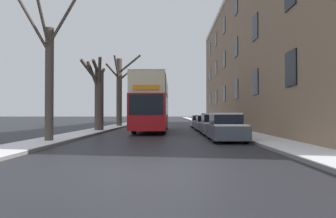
% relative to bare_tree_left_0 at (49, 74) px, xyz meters
% --- Properties ---
extents(ground_plane, '(320.00, 320.00, 0.00)m').
position_rel_bare_tree_left_0_xyz_m(ground_plane, '(5.44, -7.16, -3.45)').
color(ground_plane, '#28282D').
extents(sidewalk_left, '(2.06, 130.00, 0.16)m').
position_rel_bare_tree_left_0_xyz_m(sidewalk_left, '(-0.21, 45.84, -3.37)').
color(sidewalk_left, slate).
rests_on(sidewalk_left, ground).
extents(sidewalk_right, '(2.06, 130.00, 0.16)m').
position_rel_bare_tree_left_0_xyz_m(sidewalk_right, '(11.09, 45.84, -3.37)').
color(sidewalk_right, slate).
rests_on(sidewalk_right, ground).
extents(terrace_facade_right, '(9.10, 43.84, 14.85)m').
position_rel_bare_tree_left_0_xyz_m(terrace_facade_right, '(16.62, 16.49, 3.98)').
color(terrace_facade_right, '#8C7056').
rests_on(terrace_facade_right, ground).
extents(bare_tree_left_0, '(3.53, 2.53, 7.68)m').
position_rel_bare_tree_left_0_xyz_m(bare_tree_left_0, '(0.00, 0.00, 0.00)').
color(bare_tree_left_0, '#4C4238').
rests_on(bare_tree_left_0, ground).
extents(bare_tree_left_1, '(1.59, 3.68, 5.95)m').
position_rel_bare_tree_left_0_xyz_m(bare_tree_left_1, '(0.09, 9.54, -0.43)').
color(bare_tree_left_1, '#4C4238').
rests_on(bare_tree_left_1, ground).
extents(bare_tree_left_2, '(3.93, 3.37, 8.07)m').
position_rel_bare_tree_left_0_xyz_m(bare_tree_left_2, '(0.14, 18.92, 0.78)').
color(bare_tree_left_2, '#4C4238').
rests_on(bare_tree_left_2, ground).
extents(double_decker_bus, '(2.56, 11.81, 4.44)m').
position_rel_bare_tree_left_0_xyz_m(double_decker_bus, '(4.39, 10.75, -0.94)').
color(double_decker_bus, red).
rests_on(double_decker_bus, ground).
extents(parked_car_0, '(1.76, 3.93, 1.53)m').
position_rel_bare_tree_left_0_xyz_m(parked_car_0, '(9.03, 1.55, -2.75)').
color(parked_car_0, '#474C56').
rests_on(parked_car_0, ground).
extents(parked_car_1, '(1.77, 4.01, 1.52)m').
position_rel_bare_tree_left_0_xyz_m(parked_car_1, '(9.03, 6.40, -2.76)').
color(parked_car_1, slate).
rests_on(parked_car_1, ground).
extents(parked_car_2, '(1.75, 4.57, 1.36)m').
position_rel_bare_tree_left_0_xyz_m(parked_car_2, '(9.03, 11.63, -2.82)').
color(parked_car_2, '#9EA3AD').
rests_on(parked_car_2, ground).
extents(parked_car_3, '(1.76, 4.18, 1.32)m').
position_rel_bare_tree_left_0_xyz_m(parked_car_3, '(9.03, 17.45, -2.84)').
color(parked_car_3, '#9EA3AD').
rests_on(parked_car_3, ground).
extents(pedestrian_left_sidewalk, '(0.39, 0.39, 1.80)m').
position_rel_bare_tree_left_0_xyz_m(pedestrian_left_sidewalk, '(-0.58, 12.20, -2.46)').
color(pedestrian_left_sidewalk, black).
rests_on(pedestrian_left_sidewalk, ground).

